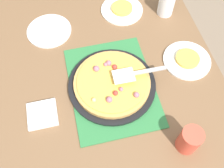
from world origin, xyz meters
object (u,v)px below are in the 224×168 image
object	(u,v)px
pizza_pan	(112,85)
napkin_stack	(42,114)
served_slice_left	(122,8)
cup_far	(166,4)
cup_near	(189,140)
pizza	(112,82)
served_slice_right	(188,59)
plate_near_left	(122,10)
plate_far_right	(187,60)
plate_side	(49,31)
pizza_server	(135,74)

from	to	relation	value
pizza_pan	napkin_stack	distance (m)	0.32
served_slice_left	cup_far	size ratio (longest dim) A/B	0.92
cup_near	pizza_pan	bearing A→B (deg)	34.08
pizza_pan	served_slice_left	xyz separation A→B (m)	(0.44, -0.16, 0.01)
pizza	napkin_stack	size ratio (longest dim) A/B	2.75
napkin_stack	cup_far	bearing A→B (deg)	-56.99
served_slice_right	napkin_stack	xyz separation A→B (m)	(-0.12, 0.68, -0.01)
served_slice_right	napkin_stack	size ratio (longest dim) A/B	0.92
plate_near_left	served_slice_right	xyz separation A→B (m)	(-0.39, -0.21, 0.01)
plate_far_right	napkin_stack	size ratio (longest dim) A/B	1.83
plate_far_right	plate_side	distance (m)	0.69
pizza_pan	napkin_stack	world-z (taller)	pizza_pan
plate_far_right	pizza_server	size ratio (longest dim) A/B	0.95
pizza	pizza_server	bearing A→B (deg)	-91.04
plate_near_left	served_slice_right	bearing A→B (deg)	-151.06
cup_far	plate_far_right	bearing A→B (deg)	179.70
served_slice_left	cup_far	distance (m)	0.23
cup_near	plate_far_right	bearing A→B (deg)	-22.27
cup_far	napkin_stack	xyz separation A→B (m)	(-0.44, 0.68, -0.05)
plate_side	cup_near	size ratio (longest dim) A/B	1.83
pizza	plate_side	bearing A→B (deg)	31.40
plate_near_left	pizza_server	size ratio (longest dim) A/B	0.95
pizza_pan	pizza_server	xyz separation A→B (m)	(-0.00, -0.10, 0.06)
plate_far_right	pizza_server	bearing A→B (deg)	101.63
cup_near	cup_far	bearing A→B (deg)	-12.59
pizza	plate_side	size ratio (longest dim) A/B	1.50
pizza_pan	pizza	distance (m)	0.02
pizza_pan	served_slice_right	distance (m)	0.37
cup_near	pizza_server	bearing A→B (deg)	20.47
plate_far_right	served_slice_right	xyz separation A→B (m)	(0.00, 0.00, 0.01)
plate_near_left	served_slice_right	world-z (taller)	served_slice_right
served_slice_right	pizza_server	bearing A→B (deg)	101.63
pizza_server	pizza_pan	bearing A→B (deg)	88.91
plate_near_left	pizza_server	distance (m)	0.45
pizza_pan	plate_side	bearing A→B (deg)	31.43
pizza_server	napkin_stack	world-z (taller)	pizza_server
served_slice_right	served_slice_left	bearing A→B (deg)	28.94
plate_side	cup_far	size ratio (longest dim) A/B	1.83
plate_far_right	cup_near	xyz separation A→B (m)	(-0.37, 0.15, 0.06)
napkin_stack	pizza_pan	bearing A→B (deg)	-77.56
pizza_server	served_slice_right	bearing A→B (deg)	-78.37
pizza	cup_far	distance (m)	0.53
cup_near	plate_side	bearing A→B (deg)	32.65
plate_far_right	served_slice_left	distance (m)	0.44
pizza_pan	plate_far_right	world-z (taller)	pizza_pan
pizza_pan	plate_near_left	distance (m)	0.47
cup_far	napkin_stack	bearing A→B (deg)	123.01
pizza	cup_far	bearing A→B (deg)	-44.82
served_slice_left	napkin_stack	bearing A→B (deg)	137.48
plate_near_left	pizza_server	xyz separation A→B (m)	(-0.44, 0.06, 0.06)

